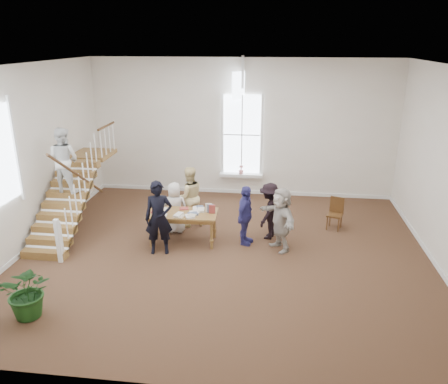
# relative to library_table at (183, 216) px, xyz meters

# --- Properties ---
(ground) EXTENTS (10.00, 10.00, 0.00)m
(ground) POSITION_rel_library_table_xyz_m (1.17, -0.47, -0.74)
(ground) COLOR #432A1A
(ground) RESTS_ON ground
(room_shell) EXTENTS (10.49, 10.00, 10.00)m
(room_shell) POSITION_rel_library_table_xyz_m (1.17, 3.92, -0.34)
(room_shell) COLOR silver
(room_shell) RESTS_ON ground
(staircase) EXTENTS (1.10, 4.10, 2.92)m
(staircase) POSITION_rel_library_table_xyz_m (-3.17, 0.28, 0.88)
(staircase) COLOR brown
(staircase) RESTS_ON ground
(library_table) EXTENTS (1.80, 0.95, 0.89)m
(library_table) POSITION_rel_library_table_xyz_m (0.00, 0.00, 0.00)
(library_table) COLOR brown
(library_table) RESTS_ON ground
(police_officer) EXTENTS (0.75, 0.57, 1.86)m
(police_officer) POSITION_rel_library_table_xyz_m (-0.45, -0.65, 0.18)
(police_officer) COLOR black
(police_officer) RESTS_ON ground
(elderly_woman) EXTENTS (0.75, 0.54, 1.42)m
(elderly_woman) POSITION_rel_library_table_xyz_m (-0.35, 0.60, -0.03)
(elderly_woman) COLOR silver
(elderly_woman) RESTS_ON ground
(person_yellow) EXTENTS (1.05, 0.97, 1.73)m
(person_yellow) POSITION_rel_library_table_xyz_m (-0.05, 1.10, 0.12)
(person_yellow) COLOR beige
(person_yellow) RESTS_ON ground
(woman_cluster_a) EXTENTS (0.59, 0.99, 1.57)m
(woman_cluster_a) POSITION_rel_library_table_xyz_m (1.60, 0.10, 0.04)
(woman_cluster_a) COLOR navy
(woman_cluster_a) RESTS_ON ground
(woman_cluster_b) EXTENTS (0.84, 1.11, 1.52)m
(woman_cluster_b) POSITION_rel_library_table_xyz_m (2.20, 0.55, 0.02)
(woman_cluster_b) COLOR black
(woman_cluster_b) RESTS_ON ground
(woman_cluster_c) EXTENTS (1.16, 1.56, 1.64)m
(woman_cluster_c) POSITION_rel_library_table_xyz_m (2.50, -0.10, 0.07)
(woman_cluster_c) COLOR #B6AEA4
(woman_cluster_c) RESTS_ON ground
(floor_plant) EXTENTS (1.12, 1.01, 1.09)m
(floor_plant) POSITION_rel_library_table_xyz_m (-2.23, -3.54, -0.20)
(floor_plant) COLOR #163B12
(floor_plant) RESTS_ON ground
(side_chair) EXTENTS (0.50, 0.50, 0.90)m
(side_chair) POSITION_rel_library_table_xyz_m (4.03, 1.40, -0.25)
(side_chair) COLOR #3D2410
(side_chair) RESTS_ON ground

